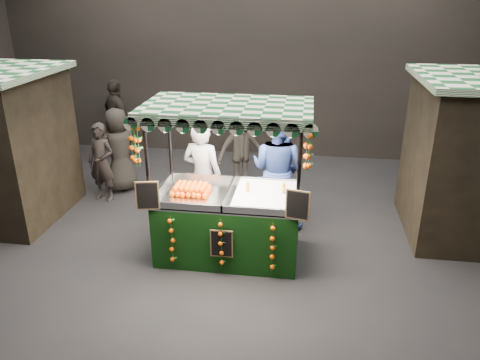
# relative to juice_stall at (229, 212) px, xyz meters

# --- Properties ---
(ground) EXTENTS (12.00, 12.00, 0.00)m
(ground) POSITION_rel_juice_stall_xyz_m (-0.20, -0.18, -0.73)
(ground) COLOR black
(ground) RESTS_ON ground
(market_hall) EXTENTS (12.10, 10.10, 5.05)m
(market_hall) POSITION_rel_juice_stall_xyz_m (-0.20, -0.18, 2.66)
(market_hall) COLOR black
(market_hall) RESTS_ON ground
(juice_stall) EXTENTS (2.42, 1.42, 2.34)m
(juice_stall) POSITION_rel_juice_stall_xyz_m (0.00, 0.00, 0.00)
(juice_stall) COLOR black
(juice_stall) RESTS_ON ground
(vendor_grey) EXTENTS (0.78, 0.60, 1.88)m
(vendor_grey) POSITION_rel_juice_stall_xyz_m (-0.57, 0.80, 0.22)
(vendor_grey) COLOR gray
(vendor_grey) RESTS_ON ground
(vendor_blue) EXTENTS (1.20, 1.10, 2.01)m
(vendor_blue) POSITION_rel_juice_stall_xyz_m (0.63, 1.15, 0.28)
(vendor_blue) COLOR navy
(vendor_blue) RESTS_ON ground
(shopper_0) EXTENTS (0.62, 0.47, 1.51)m
(shopper_0) POSITION_rel_juice_stall_xyz_m (-2.73, 1.68, 0.03)
(shopper_0) COLOR black
(shopper_0) RESTS_ON ground
(shopper_1) EXTENTS (0.95, 0.77, 1.85)m
(shopper_1) POSITION_rel_juice_stall_xyz_m (4.00, 2.78, 0.20)
(shopper_1) COLOR black
(shopper_1) RESTS_ON ground
(shopper_2) EXTENTS (1.14, 1.08, 1.90)m
(shopper_2) POSITION_rel_juice_stall_xyz_m (-3.30, 3.95, 0.22)
(shopper_2) COLOR black
(shopper_2) RESTS_ON ground
(shopper_3) EXTENTS (1.25, 1.06, 1.67)m
(shopper_3) POSITION_rel_juice_stall_xyz_m (-0.19, 2.64, 0.11)
(shopper_3) COLOR #2A2622
(shopper_3) RESTS_ON ground
(shopper_4) EXTENTS (0.97, 0.94, 1.68)m
(shopper_4) POSITION_rel_juice_stall_xyz_m (-2.57, 2.17, 0.12)
(shopper_4) COLOR black
(shopper_4) RESTS_ON ground
(shopper_5) EXTENTS (1.07, 1.75, 1.80)m
(shopper_5) POSITION_rel_juice_stall_xyz_m (3.36, 2.30, 0.17)
(shopper_5) COLOR black
(shopper_5) RESTS_ON ground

